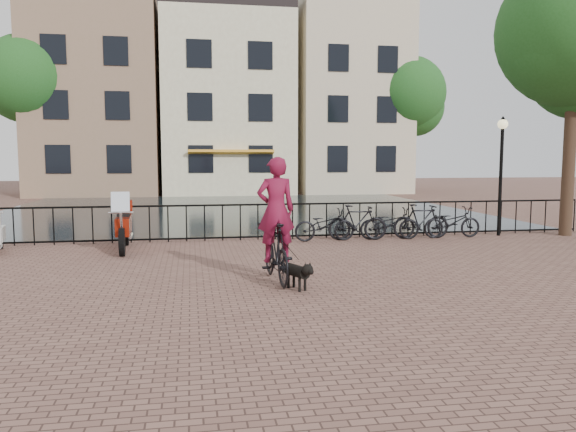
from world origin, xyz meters
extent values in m
plane|color=brown|center=(0.00, 0.00, 0.00)|extent=(100.00, 100.00, 0.00)
plane|color=black|center=(0.00, 17.30, 0.00)|extent=(20.00, 20.00, 0.00)
cube|color=black|center=(0.00, 8.00, 1.00)|extent=(20.00, 0.05, 0.05)
cube|color=black|center=(0.00, 8.00, 0.08)|extent=(20.00, 0.05, 0.05)
cube|color=#86694E|center=(-7.50, 30.00, 6.00)|extent=(7.50, 9.00, 12.00)
cube|color=beige|center=(0.50, 30.00, 5.50)|extent=(8.00, 9.00, 11.00)
cube|color=black|center=(0.50, 30.00, 11.40)|extent=(8.00, 9.00, 0.80)
cube|color=orange|center=(0.50, 25.30, 2.60)|extent=(5.00, 0.60, 0.15)
cube|color=beige|center=(8.50, 30.00, 6.25)|extent=(7.00, 9.00, 12.50)
cylinder|color=black|center=(-11.00, 27.00, 3.15)|extent=(0.36, 0.36, 6.30)
sphere|color=#1F531B|center=(-11.00, 27.00, 6.75)|extent=(5.04, 5.04, 5.04)
cylinder|color=black|center=(9.20, 7.30, 2.80)|extent=(0.36, 0.36, 5.60)
sphere|color=#1F531B|center=(9.20, 7.30, 6.00)|extent=(4.48, 4.48, 4.48)
cylinder|color=black|center=(12.00, 27.00, 2.97)|extent=(0.36, 0.36, 5.95)
sphere|color=#1F531B|center=(12.00, 27.00, 6.38)|extent=(4.76, 4.76, 4.76)
cylinder|color=black|center=(7.20, 7.60, 1.60)|extent=(0.10, 0.10, 3.20)
sphere|color=beige|center=(7.20, 7.60, 3.30)|extent=(0.30, 0.30, 0.30)
imported|color=black|center=(-0.30, 2.60, 0.60)|extent=(0.70, 2.04, 1.21)
imported|color=maroon|center=(-0.30, 2.60, 1.56)|extent=(0.90, 0.62, 2.36)
imported|color=black|center=(1.80, 7.40, 0.45)|extent=(1.74, 0.68, 0.90)
imported|color=black|center=(2.75, 7.40, 0.50)|extent=(1.71, 0.65, 1.00)
imported|color=black|center=(3.70, 7.40, 0.45)|extent=(1.76, 0.73, 0.90)
imported|color=black|center=(4.65, 7.40, 0.50)|extent=(1.67, 0.50, 1.00)
imported|color=black|center=(5.60, 7.40, 0.45)|extent=(1.72, 0.60, 0.90)
camera|label=1|loc=(-1.86, -7.72, 2.36)|focal=35.00mm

